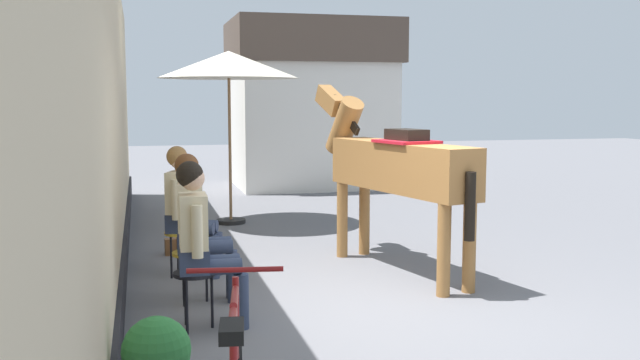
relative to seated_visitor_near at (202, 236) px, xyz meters
name	(u,v)px	position (x,y,z in m)	size (l,w,h in m)	color
ground_plane	(316,244)	(1.73, 3.10, -0.78)	(40.00, 40.00, 0.00)	slate
pub_facade_wall	(102,134)	(-0.82, 1.60, 0.76)	(0.34, 14.00, 3.40)	#CCB793
distant_cottage	(311,102)	(3.13, 9.10, 1.02)	(3.40, 2.60, 3.50)	silver
seated_visitor_near	(202,236)	(0.00, 0.00, 0.00)	(0.61, 0.49, 1.39)	black
seated_visitor_middle	(197,220)	(0.03, 0.78, 0.00)	(0.61, 0.49, 1.39)	gold
seated_visitor_far	(186,204)	(-0.01, 1.80, 0.00)	(0.61, 0.49, 1.39)	gold
saddled_horse_center	(394,166)	(2.20, 1.49, 0.38)	(0.99, 2.94, 2.06)	#9E6B38
cafe_parasol	(229,66)	(0.85, 4.89, 1.59)	(2.10, 2.10, 2.58)	black
satchel_bag	(177,246)	(-0.06, 2.88, -0.68)	(0.28, 0.12, 0.20)	brown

